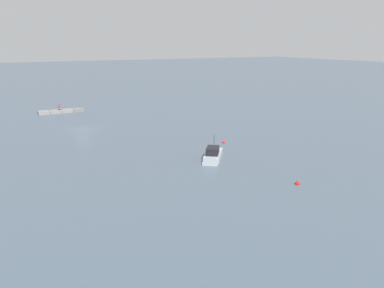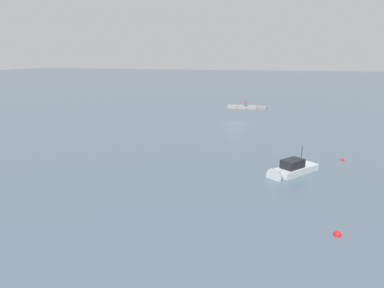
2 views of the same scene
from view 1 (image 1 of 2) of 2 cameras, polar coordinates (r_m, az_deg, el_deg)
ground_plane at (r=73.09m, az=-15.10°, el=1.97°), size 500.00×500.00×0.00m
seawall_pier at (r=91.41m, az=-17.93°, el=4.40°), size 9.45×1.85×0.71m
person_seated_grey_left at (r=91.23m, az=-18.19°, el=4.75°), size 0.46×0.65×0.73m
umbrella_open_red at (r=91.17m, az=-18.23°, el=5.28°), size 1.18×1.18×1.26m
motorboat_grey_near at (r=52.51m, az=2.88°, el=-1.86°), size 5.53×6.40×3.66m
mooring_buoy_near at (r=45.28m, az=14.63°, el=-5.39°), size 0.54×0.54×0.54m
mooring_buoy_mid at (r=61.51m, az=4.49°, el=0.23°), size 0.46×0.46×0.46m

